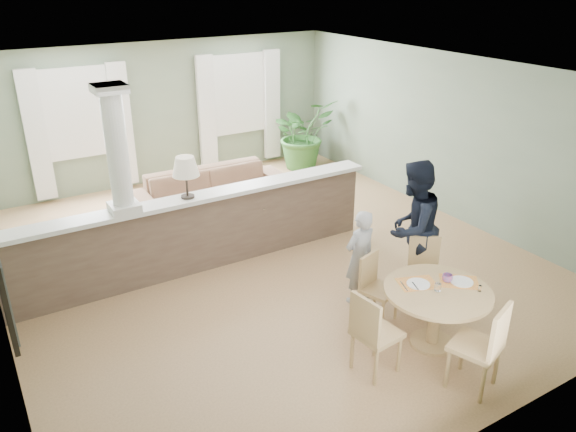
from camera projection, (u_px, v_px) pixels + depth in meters
ground at (265, 258)px, 8.29m from camera, size 8.00×8.00×0.00m
room_shell at (240, 129)px, 8.04m from camera, size 7.02×8.02×2.71m
pony_wall at (194, 224)px, 7.70m from camera, size 5.32×0.38×2.70m
sofa at (214, 195)px, 9.52m from camera, size 2.76×1.15×0.80m
houseplant at (303, 134)px, 11.78m from camera, size 1.39×1.22×1.47m
dining_table at (437, 301)px, 6.18m from camera, size 1.18×1.18×0.80m
chair_far_boy at (375, 284)px, 6.70m from camera, size 0.48×0.48×0.84m
chair_far_man at (424, 269)px, 6.99m from camera, size 0.56×0.56×0.89m
chair_near at (484, 344)px, 5.50m from camera, size 0.57×0.57×0.99m
chair_side at (372, 331)px, 5.74m from camera, size 0.47×0.47×0.95m
child_person at (360, 257)px, 6.98m from camera, size 0.48×0.33×1.25m
man_person at (412, 228)px, 7.13m from camera, size 1.03×0.90×1.79m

